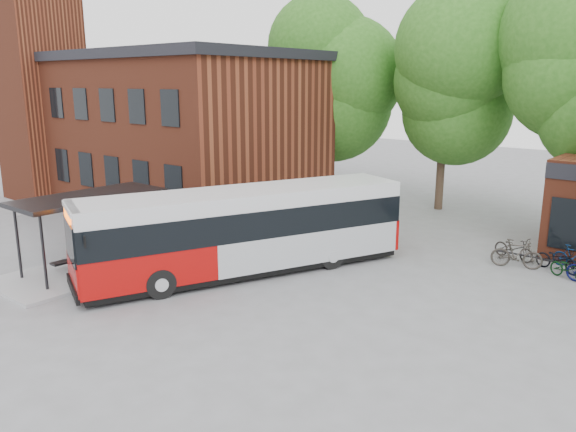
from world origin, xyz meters
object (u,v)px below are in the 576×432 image
Objects in this scene: city_bus at (246,232)px; bicycle_4 at (570,269)px; bicycle_0 at (514,248)px; bus_shelter at (92,232)px; bicycle_2 at (558,259)px; bicycle_3 at (573,257)px; bicycle_1 at (517,254)px.

bicycle_4 is at bearing 58.41° from city_bus.
bicycle_4 is at bearing -99.42° from bicycle_0.
city_bus reaches higher than bicycle_4.
bus_shelter is 0.57× the size of city_bus.
bus_shelter is 4.00× the size of bicycle_2.
city_bus is at bearing 143.92° from bicycle_2.
bicycle_3 is (0.33, 0.74, -0.01)m from bicycle_2.
bicycle_3 is at bearing -10.40° from bicycle_2.
bicycle_3 is (13.89, 11.67, -1.00)m from bus_shelter.
bicycle_2 reaches higher than bicycle_3.
bus_shelter is 4.72× the size of bicycle_3.
bicycle_1 is (7.61, 6.87, -1.00)m from city_bus.
city_bus is at bearing 149.87° from bicycle_4.
city_bus is 6.59× the size of bicycle_1.
bicycle_3 is (9.28, 8.22, -1.11)m from city_bus.
bicycle_4 is (0.24, -1.49, -0.03)m from bicycle_3.
bicycle_2 is at bearing 63.06° from city_bus.
bicycle_0 reaches higher than bicycle_3.
city_bus is at bearing 135.95° from bicycle_3.
bicycle_1 is at bearing 133.49° from bicycle_3.
bicycle_3 is (2.10, 0.30, -0.01)m from bicycle_0.
city_bus reaches higher than bicycle_0.
bicycle_1 is 2.15m from bicycle_3.
bicycle_2 is 0.95m from bicycle_4.
bicycle_0 is at bearing 90.27° from bicycle_2.
bicycle_0 is (7.17, 7.92, -1.10)m from city_bus.
city_bus is 10.74m from bicycle_0.
bus_shelter is at bearing 151.30° from bicycle_0.
city_bus is at bearing 115.42° from bicycle_1.
bicycle_2 is at bearing -86.39° from bicycle_0.
bicycle_1 is 1.17× the size of bicycle_4.
bicycle_2 is at bearing -81.80° from bicycle_1.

